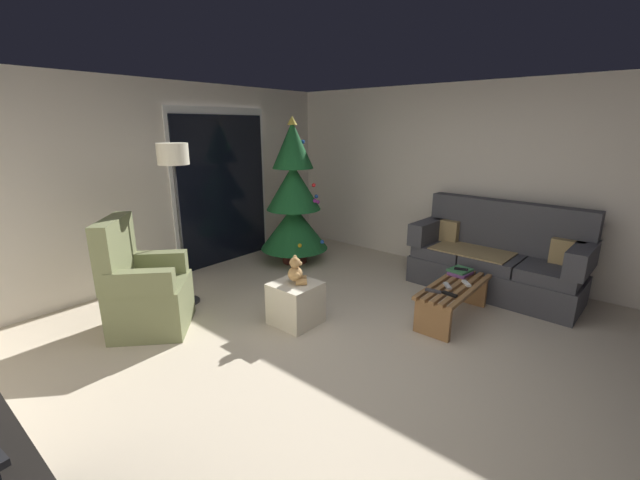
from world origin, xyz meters
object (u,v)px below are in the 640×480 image
book_stack (460,272)px  ottoman (296,303)px  coffee_table (454,296)px  christmas_tree (294,201)px  couch (496,259)px  remote_white (466,283)px  remote_silver (447,286)px  floor_lamp (174,170)px  cell_phone (461,269)px  armchair (144,291)px  remote_black (449,294)px  remote_graphite (433,291)px  teddy_bear_honey (296,272)px

book_stack → ottoman: book_stack is taller
coffee_table → christmas_tree: 2.61m
couch → remote_white: size_ratio=12.62×
couch → remote_silver: (-1.14, 0.12, -0.01)m
book_stack → christmas_tree: bearing=92.1°
remote_white → floor_lamp: bearing=170.9°
floor_lamp → coffee_table: bearing=-57.6°
cell_phone → armchair: (-2.50, 2.17, -0.04)m
armchair → book_stack: bearing=-40.8°
couch → book_stack: bearing=167.3°
armchair → remote_black: bearing=-50.7°
remote_graphite → floor_lamp: floor_lamp is taller
book_stack → cell_phone: cell_phone is taller
couch → remote_silver: couch is taller
remote_silver → teddy_bear_honey: (-1.02, 1.14, 0.16)m
couch → cell_phone: size_ratio=13.67×
floor_lamp → ottoman: 1.88m
remote_black → armchair: size_ratio=0.14×
armchair → floor_lamp: (0.59, 0.25, 1.10)m
remote_white → ottoman: 1.77m
coffee_table → remote_silver: (-0.10, 0.04, 0.14)m
armchair → ottoman: 1.49m
remote_black → teddy_bear_honey: bearing=132.3°
remote_silver → christmas_tree: (0.34, 2.48, 0.53)m
floor_lamp → ottoman: size_ratio=4.05×
book_stack → armchair: bearing=139.2°
couch → cell_phone: couch is taller
cell_phone → armchair: bearing=121.8°
remote_black → cell_phone: size_ratio=1.08×
remote_silver → remote_graphite: same height
remote_graphite → cell_phone: bearing=-9.4°
remote_silver → remote_black: bearing=78.1°
remote_silver → floor_lamp: size_ratio=0.09×
teddy_bear_honey → christmas_tree: bearing=44.4°
remote_graphite → ottoman: size_ratio=0.35×
armchair → cell_phone: bearing=-40.9°
book_stack → cell_phone: size_ratio=1.91×
couch → remote_silver: size_ratio=12.62×
remote_black → christmas_tree: (0.53, 2.58, 0.53)m
remote_graphite → ottoman: ottoman is taller
cell_phone → teddy_bear_honey: (-1.45, 1.11, 0.11)m
remote_silver → cell_phone: size_ratio=1.08×
coffee_table → remote_black: (-0.29, -0.06, 0.14)m
cell_phone → christmas_tree: 2.49m
coffee_table → remote_graphite: bearing=164.2°
remote_white → cell_phone: cell_phone is taller
couch → ottoman: bearing=149.6°
coffee_table → floor_lamp: (-1.58, 2.48, 1.25)m
remote_white → remote_silver: bearing=-165.9°
remote_white → book_stack: (0.25, 0.16, 0.02)m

